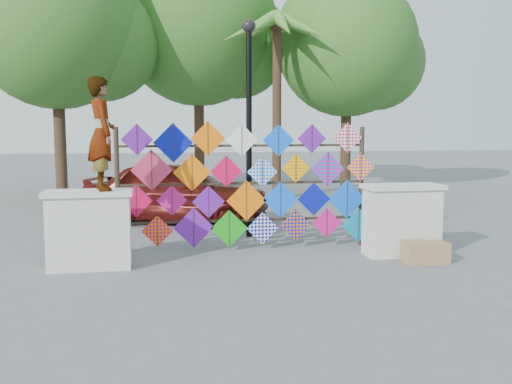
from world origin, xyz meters
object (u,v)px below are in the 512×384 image
(kite_rack, at_px, (248,186))
(vendor_woman, at_px, (102,134))
(sedan, at_px, (177,192))
(lamppost, at_px, (249,107))

(kite_rack, distance_m, vendor_woman, 2.87)
(vendor_woman, bearing_deg, kite_rack, -84.25)
(sedan, distance_m, lamppost, 3.15)
(vendor_woman, bearing_deg, sedan, -32.15)
(kite_rack, bearing_deg, lamppost, 79.69)
(kite_rack, distance_m, lamppost, 1.97)
(vendor_woman, xyz_separation_m, lamppost, (2.76, 2.20, 0.51))
(sedan, xyz_separation_m, lamppost, (1.41, -2.04, 1.94))
(vendor_woman, height_order, sedan, vendor_woman)
(kite_rack, relative_size, lamppost, 1.09)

